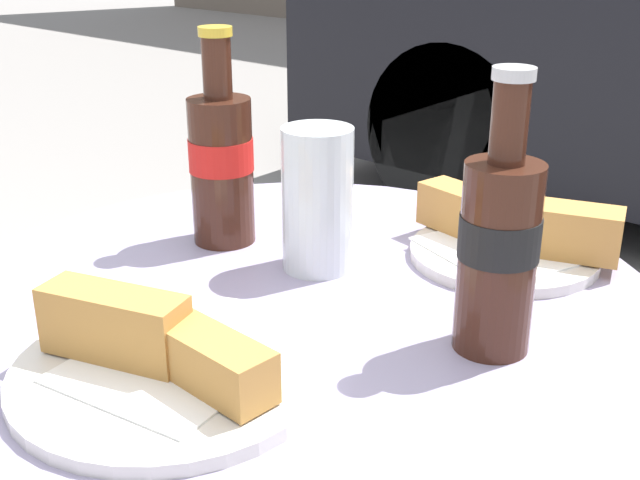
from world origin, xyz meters
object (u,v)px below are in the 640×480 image
drinking_glass (317,206)px  lunch_plate_far (511,237)px  cola_bottle_right (221,161)px  lunch_plate_near (164,359)px  cola_bottle_left (499,245)px  bistro_table (298,446)px

drinking_glass → lunch_plate_far: 0.22m
cola_bottle_right → lunch_plate_near: bearing=-52.0°
cola_bottle_right → lunch_plate_far: cola_bottle_right is taller
cola_bottle_left → drinking_glass: 0.23m
cola_bottle_right → lunch_plate_near: size_ratio=0.94×
bistro_table → cola_bottle_left: cola_bottle_left is taller
bistro_table → lunch_plate_far: bearing=64.2°
lunch_plate_near → lunch_plate_far: (0.09, 0.41, 0.01)m
lunch_plate_near → cola_bottle_right: bearing=128.0°
lunch_plate_far → cola_bottle_left: bearing=-66.1°
cola_bottle_left → cola_bottle_right: same height
bistro_table → drinking_glass: bearing=114.7°
cola_bottle_right → lunch_plate_near: (0.19, -0.24, -0.08)m
drinking_glass → lunch_plate_far: drinking_glass is taller
bistro_table → cola_bottle_right: bearing=160.7°
lunch_plate_near → lunch_plate_far: lunch_plate_near is taller
drinking_glass → lunch_plate_far: bearing=48.0°
drinking_glass → bistro_table: bearing=-65.3°
bistro_table → drinking_glass: (-0.03, 0.07, 0.25)m
cola_bottle_left → lunch_plate_near: (-0.17, -0.22, -0.08)m
bistro_table → lunch_plate_far: lunch_plate_far is taller
cola_bottle_left → drinking_glass: size_ratio=1.59×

